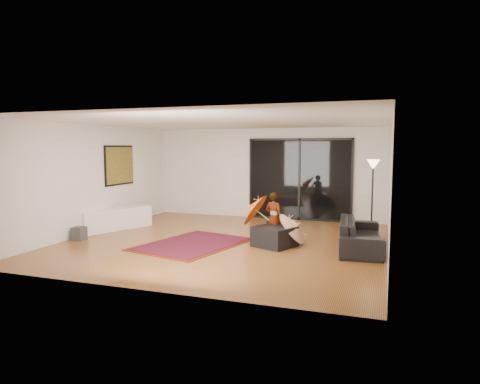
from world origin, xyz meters
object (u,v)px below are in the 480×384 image
at_px(sofa, 361,234).
at_px(ottoman, 275,236).
at_px(child, 274,217).
at_px(media_console, 115,219).

relative_size(sofa, ottoman, 2.85).
bearing_deg(sofa, ottoman, 95.61).
height_order(sofa, ottoman, sofa).
height_order(ottoman, child, child).
height_order(sofa, child, child).
bearing_deg(media_console, sofa, 20.90).
distance_m(ottoman, child, 0.54).
height_order(media_console, child, child).
relative_size(sofa, child, 1.90).
xyz_separation_m(sofa, child, (-1.90, 0.05, 0.25)).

